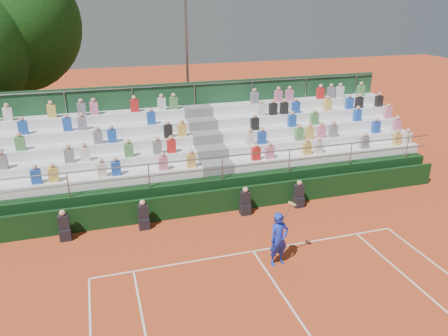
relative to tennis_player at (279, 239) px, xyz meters
name	(u,v)px	position (x,y,z in m)	size (l,w,h in m)	color
ground	(253,251)	(-0.52, 0.93, -0.93)	(90.00, 90.00, 0.00)	#C54720
courtside_wall	(226,200)	(-0.52, 4.13, -0.43)	(20.00, 0.15, 1.00)	black
line_officials	(193,210)	(-2.01, 3.68, -0.45)	(9.69, 0.40, 1.19)	black
grandstand	(206,160)	(-0.51, 7.37, 0.15)	(20.00, 5.20, 4.40)	black
tennis_player	(279,239)	(0.00, 0.00, 0.00)	(0.90, 0.56, 2.22)	#1A31C3
tree_east	(11,25)	(-9.03, 15.27, 5.95)	(7.21, 7.21, 10.50)	#332112
floodlight_mast	(187,57)	(0.19, 14.13, 4.08)	(0.60, 0.25, 8.64)	gray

